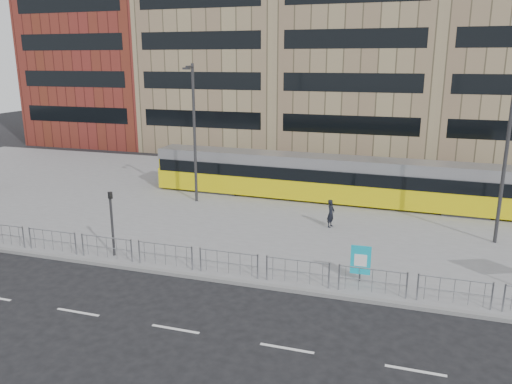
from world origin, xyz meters
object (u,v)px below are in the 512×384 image
(traffic_light_west, at_px, (111,215))
(lamp_post_east, at_px, (506,153))
(pedestrian, at_px, (331,213))
(lamp_post_west, at_px, (194,129))
(tram, at_px, (335,179))
(ad_panel, at_px, (361,261))

(traffic_light_west, distance_m, lamp_post_east, 19.01)
(pedestrian, height_order, lamp_post_east, lamp_post_east)
(traffic_light_west, distance_m, lamp_post_west, 10.13)
(pedestrian, height_order, lamp_post_west, lamp_post_west)
(traffic_light_west, relative_size, lamp_post_west, 0.36)
(tram, height_order, lamp_post_west, lamp_post_west)
(ad_panel, relative_size, lamp_post_west, 0.18)
(ad_panel, bearing_deg, pedestrian, 108.04)
(tram, xyz_separation_m, ad_panel, (2.94, -11.89, -0.55))
(lamp_post_west, bearing_deg, traffic_light_west, -89.12)
(lamp_post_west, height_order, lamp_post_east, lamp_post_west)
(tram, xyz_separation_m, lamp_post_east, (8.96, -5.28, 3.12))
(tram, xyz_separation_m, pedestrian, (0.64, -5.31, -0.69))
(lamp_post_east, bearing_deg, pedestrian, -179.84)
(ad_panel, xyz_separation_m, traffic_light_west, (-11.35, -0.63, 1.07))
(tram, distance_m, traffic_light_west, 15.09)
(lamp_post_west, distance_m, lamp_post_east, 17.71)
(tram, xyz_separation_m, traffic_light_west, (-8.42, -12.52, 0.51))
(pedestrian, relative_size, traffic_light_west, 0.50)
(traffic_light_west, xyz_separation_m, lamp_post_east, (17.38, 7.24, 2.60))
(traffic_light_west, bearing_deg, tram, 79.02)
(tram, bearing_deg, pedestrian, -81.20)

